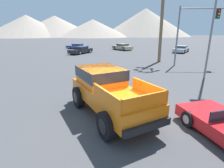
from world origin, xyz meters
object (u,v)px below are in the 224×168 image
object	(u,v)px
parked_car_tan	(122,47)
palm_tree_tall	(164,2)
parked_car_dark	(81,50)
orange_pickup_truck	(107,89)
parked_car_blue	(77,46)
traffic_light_main	(195,25)
parked_car_silver	(181,49)
street_lamp_post	(215,9)

from	to	relation	value
parked_car_tan	palm_tree_tall	distance (m)	15.40
palm_tree_tall	parked_car_dark	bearing A→B (deg)	147.19
orange_pickup_truck	palm_tree_tall	world-z (taller)	palm_tree_tall
orange_pickup_truck	palm_tree_tall	bearing A→B (deg)	38.32
parked_car_blue	traffic_light_main	xyz separation A→B (m)	(16.70, -17.61, 3.60)
parked_car_blue	parked_car_silver	size ratio (longest dim) A/B	1.04
parked_car_silver	traffic_light_main	world-z (taller)	traffic_light_main
parked_car_blue	palm_tree_tall	distance (m)	21.50
parked_car_blue	palm_tree_tall	bearing A→B (deg)	-122.97
orange_pickup_truck	parked_car_blue	world-z (taller)	orange_pickup_truck
parked_car_tan	parked_car_silver	bearing A→B (deg)	-60.51
orange_pickup_truck	parked_car_tan	size ratio (longest dim) A/B	1.20
parked_car_dark	street_lamp_post	bearing A→B (deg)	155.80
parked_car_silver	parked_car_tan	world-z (taller)	parked_car_tan
parked_car_dark	parked_car_tan	size ratio (longest dim) A/B	1.09
parked_car_tan	palm_tree_tall	bearing A→B (deg)	-112.94
parked_car_dark	traffic_light_main	size ratio (longest dim) A/B	0.81
orange_pickup_truck	parked_car_blue	bearing A→B (deg)	74.87
orange_pickup_truck	parked_car_blue	distance (m)	30.61
parked_car_silver	parked_car_dark	world-z (taller)	parked_car_silver
traffic_light_main	parked_car_tan	bearing A→B (deg)	114.83
parked_car_blue	parked_car_silver	bearing A→B (deg)	-90.46
parked_car_blue	orange_pickup_truck	bearing A→B (deg)	-148.47
orange_pickup_truck	traffic_light_main	world-z (taller)	traffic_light_main
parked_car_tan	parked_car_blue	bearing A→B (deg)	127.59
traffic_light_main	palm_tree_tall	xyz separation A→B (m)	(-2.77, 2.39, 2.45)
parked_car_blue	parked_car_tan	distance (m)	9.54
street_lamp_post	palm_tree_tall	world-z (taller)	palm_tree_tall
parked_car_blue	street_lamp_post	bearing A→B (deg)	-130.26
orange_pickup_truck	parked_car_tan	xyz separation A→B (m)	(0.45, 27.50, -0.50)
parked_car_tan	traffic_light_main	bearing A→B (deg)	-106.83
parked_car_dark	parked_car_silver	bearing A→B (deg)	-147.31
parked_car_tan	palm_tree_tall	size ratio (longest dim) A/B	0.49
street_lamp_post	traffic_light_main	bearing A→B (deg)	82.48
parked_car_blue	street_lamp_post	distance (m)	28.17
parked_car_blue	street_lamp_post	world-z (taller)	street_lamp_post
parked_car_dark	palm_tree_tall	size ratio (longest dim) A/B	0.53
parked_car_blue	street_lamp_post	xyz separation A→B (m)	(16.02, -22.73, 4.51)
street_lamp_post	palm_tree_tall	size ratio (longest dim) A/B	0.95
orange_pickup_truck	street_lamp_post	size ratio (longest dim) A/B	0.62
parked_car_tan	orange_pickup_truck	bearing A→B (deg)	-132.59
traffic_light_main	street_lamp_post	bearing A→B (deg)	-97.52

